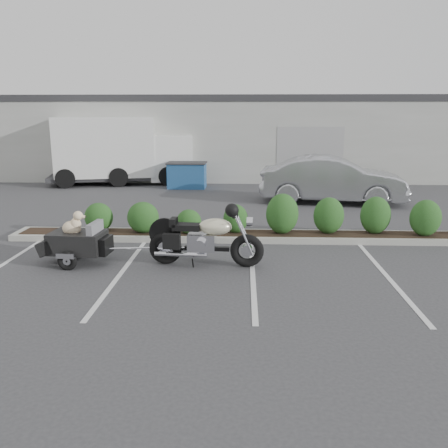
{
  "coord_description": "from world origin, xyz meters",
  "views": [
    {
      "loc": [
        0.99,
        -9.75,
        3.21
      ],
      "look_at": [
        0.56,
        0.68,
        0.75
      ],
      "focal_mm": 38.0,
      "sensor_mm": 36.0,
      "label": 1
    }
  ],
  "objects_px": {
    "pet_trailer": "(77,241)",
    "delivery_truck": "(122,152)",
    "dumpster": "(187,175)",
    "motorcycle": "(205,240)",
    "sedan": "(332,180)"
  },
  "relations": [
    {
      "from": "motorcycle",
      "to": "pet_trailer",
      "type": "xyz_separation_m",
      "value": [
        -2.79,
        0.03,
        -0.07
      ]
    },
    {
      "from": "delivery_truck",
      "to": "sedan",
      "type": "bearing_deg",
      "value": -39.93
    },
    {
      "from": "pet_trailer",
      "to": "delivery_truck",
      "type": "relative_size",
      "value": 0.29
    },
    {
      "from": "pet_trailer",
      "to": "dumpster",
      "type": "distance_m",
      "value": 10.81
    },
    {
      "from": "pet_trailer",
      "to": "sedan",
      "type": "distance_m",
      "value": 10.08
    },
    {
      "from": "sedan",
      "to": "pet_trailer",
      "type": "bearing_deg",
      "value": 145.36
    },
    {
      "from": "motorcycle",
      "to": "delivery_truck",
      "type": "distance_m",
      "value": 12.92
    },
    {
      "from": "pet_trailer",
      "to": "sedan",
      "type": "relative_size",
      "value": 0.39
    },
    {
      "from": "sedan",
      "to": "delivery_truck",
      "type": "relative_size",
      "value": 0.75
    },
    {
      "from": "motorcycle",
      "to": "pet_trailer",
      "type": "bearing_deg",
      "value": -175.9
    },
    {
      "from": "pet_trailer",
      "to": "delivery_truck",
      "type": "xyz_separation_m",
      "value": [
        -2.0,
        11.95,
        0.95
      ]
    },
    {
      "from": "pet_trailer",
      "to": "delivery_truck",
      "type": "bearing_deg",
      "value": 104.15
    },
    {
      "from": "dumpster",
      "to": "delivery_truck",
      "type": "bearing_deg",
      "value": 159.85
    },
    {
      "from": "motorcycle",
      "to": "dumpster",
      "type": "relative_size",
      "value": 1.46
    },
    {
      "from": "motorcycle",
      "to": "dumpster",
      "type": "distance_m",
      "value": 10.9
    }
  ]
}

